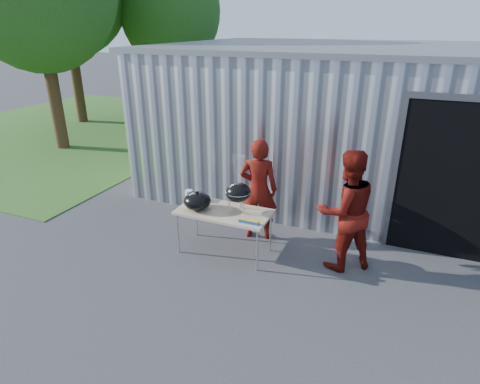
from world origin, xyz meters
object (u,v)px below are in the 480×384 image
at_px(folding_table, 224,213).
at_px(person_cook, 258,190).
at_px(kettle_grill, 238,187).
at_px(person_bystander, 346,211).

height_order(folding_table, person_cook, person_cook).
height_order(kettle_grill, person_cook, person_cook).
xyz_separation_m(folding_table, person_bystander, (1.85, 0.34, 0.24)).
xyz_separation_m(kettle_grill, person_bystander, (1.63, 0.27, -0.23)).
distance_m(folding_table, kettle_grill, 0.52).
bearing_deg(person_cook, person_bystander, 152.60).
distance_m(folding_table, person_cook, 0.80).
bearing_deg(folding_table, person_bystander, 10.37).
distance_m(folding_table, person_bystander, 1.89).
bearing_deg(person_bystander, folding_table, -25.91).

